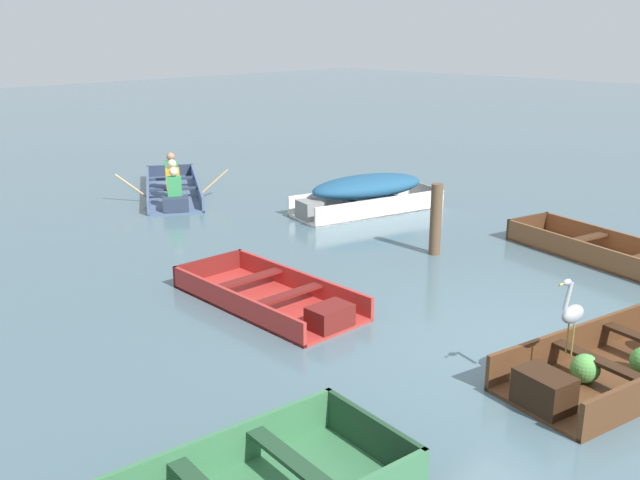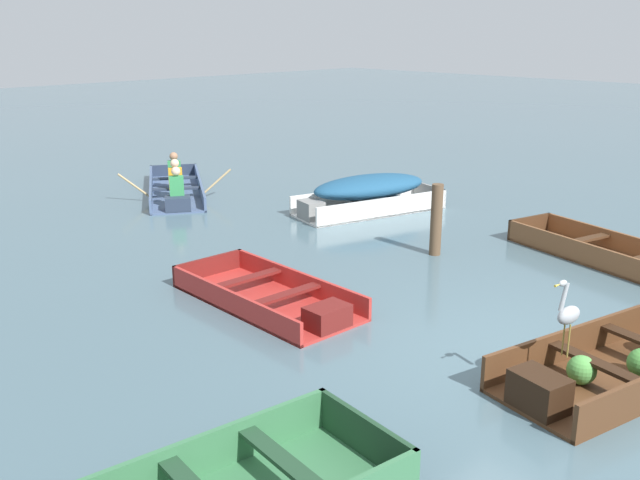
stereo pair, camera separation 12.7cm
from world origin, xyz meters
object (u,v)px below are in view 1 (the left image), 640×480
skiff_wooden_brown_mid_moored (623,258)px  skiff_white_near_moored (366,191)px  skiff_red_far_moored (274,299)px  heron_on_dinghy (572,312)px  mooring_post (436,219)px  dinghy_dark_varnish_foreground (619,366)px  rowboat_slate_blue_with_crew (173,188)px

skiff_wooden_brown_mid_moored → skiff_white_near_moored: bearing=93.6°
skiff_red_far_moored → heron_on_dinghy: 3.90m
heron_on_dinghy → mooring_post: bearing=52.6°
skiff_white_near_moored → skiff_red_far_moored: bearing=-152.3°
dinghy_dark_varnish_foreground → skiff_wooden_brown_mid_moored: size_ratio=0.82×
skiff_white_near_moored → mooring_post: 2.87m
dinghy_dark_varnish_foreground → skiff_red_far_moored: dinghy_dark_varnish_foreground is taller
rowboat_slate_blue_with_crew → skiff_wooden_brown_mid_moored: bearing=-75.8°
skiff_wooden_brown_mid_moored → mooring_post: bearing=123.4°
skiff_wooden_brown_mid_moored → skiff_red_far_moored: bearing=152.3°
skiff_red_far_moored → heron_on_dinghy: bearing=-81.7°
skiff_red_far_moored → rowboat_slate_blue_with_crew: size_ratio=0.75×
skiff_wooden_brown_mid_moored → heron_on_dinghy: bearing=-164.4°
skiff_wooden_brown_mid_moored → heron_on_dinghy: size_ratio=4.44×
skiff_wooden_brown_mid_moored → rowboat_slate_blue_with_crew: bearing=104.2°
skiff_red_far_moored → heron_on_dinghy: size_ratio=3.31×
heron_on_dinghy → mooring_post: size_ratio=0.73×
dinghy_dark_varnish_foreground → rowboat_slate_blue_with_crew: bearing=81.9°
skiff_wooden_brown_mid_moored → skiff_red_far_moored: (-4.89, 2.57, -0.01)m
rowboat_slate_blue_with_crew → heron_on_dinghy: heron_on_dinghy is taller
heron_on_dinghy → mooring_post: heron_on_dinghy is taller
skiff_red_far_moored → rowboat_slate_blue_with_crew: rowboat_slate_blue_with_crew is taller
heron_on_dinghy → skiff_red_far_moored: bearing=98.3°
rowboat_slate_blue_with_crew → mooring_post: bearing=-84.2°
skiff_white_near_moored → rowboat_slate_blue_with_crew: rowboat_slate_blue_with_crew is taller
dinghy_dark_varnish_foreground → rowboat_slate_blue_with_crew: 10.41m
skiff_wooden_brown_mid_moored → skiff_red_far_moored: 5.53m
skiff_wooden_brown_mid_moored → heron_on_dinghy: (-4.34, -1.21, 0.74)m
dinghy_dark_varnish_foreground → skiff_white_near_moored: 7.30m
dinghy_dark_varnish_foreground → heron_on_dinghy: heron_on_dinghy is taller
dinghy_dark_varnish_foreground → skiff_wooden_brown_mid_moored: (3.70, 1.49, -0.03)m
rowboat_slate_blue_with_crew → dinghy_dark_varnish_foreground: bearing=-98.1°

